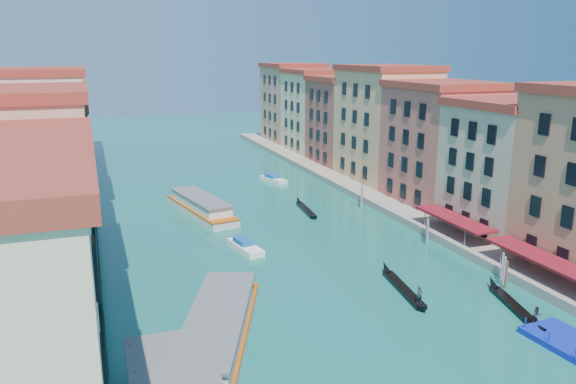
% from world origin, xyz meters
% --- Properties ---
extents(left_bank_palazzos, '(12.80, 128.40, 21.00)m').
position_xyz_m(left_bank_palazzos, '(-26.00, 64.68, 9.71)').
color(left_bank_palazzos, beige).
rests_on(left_bank_palazzos, ground).
extents(right_bank_palazzos, '(12.80, 128.40, 21.00)m').
position_xyz_m(right_bank_palazzos, '(30.00, 65.00, 9.75)').
color(right_bank_palazzos, '#AA4B3D').
rests_on(right_bank_palazzos, ground).
extents(quay, '(4.00, 140.00, 1.00)m').
position_xyz_m(quay, '(22.00, 65.00, 0.50)').
color(quay, gray).
rests_on(quay, ground).
extents(restaurant_awnings, '(3.20, 44.55, 3.12)m').
position_xyz_m(restaurant_awnings, '(22.19, 23.00, 2.99)').
color(restaurant_awnings, maroon).
rests_on(restaurant_awnings, ground).
extents(mooring_poles_right, '(1.44, 54.24, 3.20)m').
position_xyz_m(mooring_poles_right, '(19.10, 28.80, 1.30)').
color(mooring_poles_right, '#51351B').
rests_on(mooring_poles_right, ground).
extents(vaporetto_near, '(12.04, 20.97, 3.08)m').
position_xyz_m(vaporetto_near, '(-11.42, 23.01, 1.39)').
color(vaporetto_near, silver).
rests_on(vaporetto_near, ground).
extents(vaporetto_far, '(7.58, 18.28, 2.65)m').
position_xyz_m(vaporetto_far, '(-5.22, 61.85, 1.19)').
color(vaporetto_far, silver).
rests_on(vaporetto_far, ground).
extents(gondola_fore, '(2.56, 11.62, 2.32)m').
position_xyz_m(gondola_fore, '(8.41, 27.75, 0.39)').
color(gondola_fore, black).
rests_on(gondola_fore, ground).
extents(gondola_right, '(3.77, 11.34, 2.30)m').
position_xyz_m(gondola_right, '(15.94, 20.45, 0.44)').
color(gondola_right, black).
rests_on(gondola_right, ground).
extents(gondola_far, '(1.88, 10.80, 1.53)m').
position_xyz_m(gondola_far, '(9.90, 58.23, 0.31)').
color(gondola_far, black).
rests_on(gondola_far, ground).
extents(motorboat_mid, '(3.16, 6.70, 1.33)m').
position_xyz_m(motorboat_mid, '(-3.24, 44.66, 0.52)').
color(motorboat_mid, white).
rests_on(motorboat_mid, ground).
extents(motorboat_far, '(3.66, 6.53, 1.29)m').
position_xyz_m(motorboat_far, '(11.42, 78.65, 0.50)').
color(motorboat_far, white).
rests_on(motorboat_far, ground).
extents(blue_dock, '(4.72, 6.66, 0.53)m').
position_xyz_m(blue_dock, '(15.50, 14.16, 0.26)').
color(blue_dock, '#0E24AB').
rests_on(blue_dock, ground).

